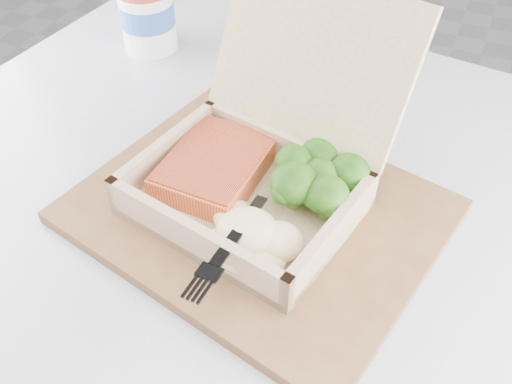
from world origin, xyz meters
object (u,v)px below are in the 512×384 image
at_px(paper_cup, 147,14).
at_px(serving_tray, 258,211).
at_px(takeout_container, 266,152).
at_px(cafe_table, 225,301).

bearing_deg(paper_cup, serving_tray, -41.98).
xyz_separation_m(takeout_container, paper_cup, (-0.27, 0.21, -0.01)).
bearing_deg(cafe_table, serving_tray, -7.74).
xyz_separation_m(serving_tray, paper_cup, (-0.27, 0.25, 0.04)).
relative_size(cafe_table, paper_cup, 9.28).
distance_m(serving_tray, takeout_container, 0.06).
distance_m(cafe_table, takeout_container, 0.25).
bearing_deg(takeout_container, cafe_table, -139.77).
bearing_deg(serving_tray, takeout_container, 97.08).
height_order(takeout_container, paper_cup, takeout_container).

